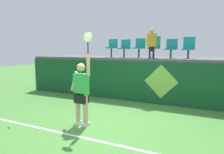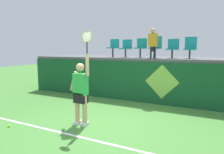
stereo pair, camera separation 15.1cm
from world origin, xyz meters
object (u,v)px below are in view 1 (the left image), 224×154
stadium_chair_1 (125,47)px  stadium_chair_5 (189,47)px  water_bottle (152,55)px  tennis_ball (9,127)px  stadium_chair_3 (154,46)px  spectator_0 (152,43)px  stadium_chair_4 (171,48)px  stadium_chair_2 (140,47)px  stadium_chair_0 (112,47)px  tennis_player (82,91)px

stadium_chair_1 → stadium_chair_5: bearing=0.2°
water_bottle → tennis_ball: bearing=-120.0°
water_bottle → stadium_chair_5: 1.48m
tennis_ball → stadium_chair_3: size_ratio=0.07×
tennis_ball → spectator_0: 5.78m
water_bottle → stadium_chair_4: bearing=51.7°
stadium_chair_1 → stadium_chair_5: (2.68, 0.01, -0.00)m
stadium_chair_3 → stadium_chair_2: bearing=-179.2°
stadium_chair_0 → stadium_chair_1: 0.63m
tennis_ball → stadium_chair_5: stadium_chair_5 is taller
stadium_chair_2 → stadium_chair_5: stadium_chair_5 is taller
tennis_player → stadium_chair_0: 4.39m
stadium_chair_0 → tennis_player: bearing=-74.5°
stadium_chair_4 → stadium_chair_1: bearing=-179.9°
water_bottle → stadium_chair_4: 0.99m
stadium_chair_2 → stadium_chair_3: 0.64m
stadium_chair_2 → stadium_chair_4: stadium_chair_2 is taller
stadium_chair_2 → tennis_player: bearing=-92.7°
stadium_chair_1 → stadium_chair_2: stadium_chair_2 is taller
stadium_chair_3 → stadium_chair_4: size_ratio=1.16×
stadium_chair_3 → stadium_chair_4: 0.70m
stadium_chair_3 → stadium_chair_4: bearing=-0.6°
water_bottle → stadium_chair_1: 1.64m
tennis_player → spectator_0: (0.83, 3.66, 1.36)m
tennis_ball → water_bottle: (2.54, 4.39, 1.81)m
tennis_ball → stadium_chair_2: 5.84m
stadium_chair_1 → tennis_player: bearing=-83.1°
tennis_player → stadium_chair_0: same height
tennis_player → spectator_0: bearing=77.2°
tennis_player → water_bottle: tennis_player is taller
water_bottle → stadium_chair_2: stadium_chair_2 is taller
stadium_chair_1 → stadium_chair_4: (2.02, 0.00, -0.02)m
tennis_player → stadium_chair_5: stadium_chair_5 is taller
stadium_chair_5 → spectator_0: 1.42m
tennis_player → stadium_chair_1: 4.27m
stadium_chair_0 → tennis_ball: bearing=-95.3°
tennis_ball → stadium_chair_0: (0.47, 5.13, 2.14)m
tennis_ball → water_bottle: bearing=60.0°
stadium_chair_2 → spectator_0: (0.64, -0.40, 0.15)m
stadium_chair_2 → spectator_0: size_ratio=0.70×
stadium_chair_3 → spectator_0: (0.00, -0.41, 0.13)m
stadium_chair_1 → spectator_0: spectator_0 is taller
water_bottle → spectator_0: bearing=107.5°
stadium_chair_5 → spectator_0: (-1.35, -0.41, 0.17)m
stadium_chair_1 → spectator_0: 1.40m
tennis_player → stadium_chair_2: stadium_chair_2 is taller
water_bottle → stadium_chair_3: (-0.11, 0.75, 0.35)m
stadium_chair_2 → stadium_chair_0: bearing=-179.9°
tennis_ball → spectator_0: bearing=62.8°
water_bottle → spectator_0: spectator_0 is taller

